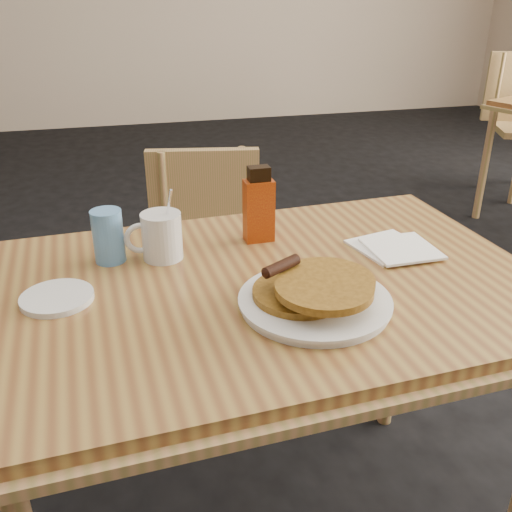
{
  "coord_description": "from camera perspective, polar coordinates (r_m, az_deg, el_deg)",
  "views": [
    {
      "loc": [
        -0.27,
        -0.99,
        1.31
      ],
      "look_at": [
        -0.01,
        0.03,
        0.8
      ],
      "focal_mm": 40.0,
      "sensor_mm": 36.0,
      "label": 1
    }
  ],
  "objects": [
    {
      "name": "chair_main_far",
      "position": [
        1.93,
        -4.58,
        0.26
      ],
      "size": [
        0.43,
        0.44,
        0.82
      ],
      "rotation": [
        0.0,
        0.0,
        -0.19
      ],
      "color": "#B08052",
      "rests_on": "floor"
    },
    {
      "name": "pancake_plate",
      "position": [
        1.09,
        5.95,
        -3.9
      ],
      "size": [
        0.29,
        0.29,
        0.09
      ],
      "rotation": [
        0.0,
        0.0,
        0.09
      ],
      "color": "silver",
      "rests_on": "main_table"
    },
    {
      "name": "coffee_mug",
      "position": [
        1.28,
        -9.53,
        2.05
      ],
      "size": [
        0.13,
        0.09,
        0.17
      ],
      "rotation": [
        0.0,
        0.0,
        -0.01
      ],
      "color": "silver",
      "rests_on": "main_table"
    },
    {
      "name": "main_table",
      "position": [
        1.21,
        1.13,
        -4.23
      ],
      "size": [
        1.23,
        0.86,
        0.75
      ],
      "rotation": [
        0.0,
        0.0,
        0.05
      ],
      "color": "olive",
      "rests_on": "floor"
    },
    {
      "name": "blue_tumbler",
      "position": [
        1.29,
        -14.56,
        1.94
      ],
      "size": [
        0.07,
        0.07,
        0.12
      ],
      "primitive_type": "cylinder",
      "rotation": [
        0.0,
        0.0,
        -0.1
      ],
      "color": "#568FCB",
      "rests_on": "main_table"
    },
    {
      "name": "side_saucer",
      "position": [
        1.18,
        -19.28,
        -3.97
      ],
      "size": [
        0.15,
        0.15,
        0.01
      ],
      "primitive_type": "cylinder",
      "rotation": [
        0.0,
        0.0,
        -0.08
      ],
      "color": "silver",
      "rests_on": "main_table"
    },
    {
      "name": "syrup_bottle",
      "position": [
        1.35,
        0.28,
        4.94
      ],
      "size": [
        0.07,
        0.05,
        0.18
      ],
      "rotation": [
        0.0,
        0.0,
        0.02
      ],
      "color": "maroon",
      "rests_on": "main_table"
    },
    {
      "name": "napkin_stack",
      "position": [
        1.36,
        13.71,
        0.81
      ],
      "size": [
        0.18,
        0.19,
        0.01
      ],
      "rotation": [
        0.0,
        0.0,
        0.22
      ],
      "color": "white",
      "rests_on": "main_table"
    }
  ]
}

